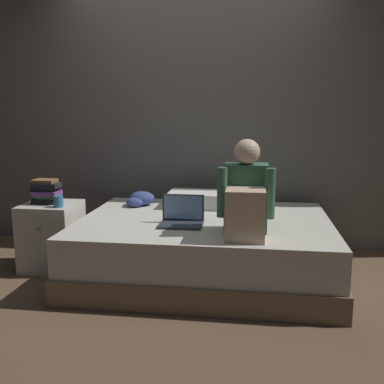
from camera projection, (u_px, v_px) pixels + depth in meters
The scene contains 10 objects.
ground_plane at pixel (174, 288), 3.33m from camera, with size 8.00×8.00×0.00m, color brown.
wall_back at pixel (195, 107), 4.25m from camera, with size 5.60×0.10×2.70m, color #605B56.
bed at pixel (205, 248), 3.55m from camera, with size 2.00×1.50×0.48m.
nightstand at pixel (52, 236), 3.73m from camera, with size 0.44×0.46×0.56m.
person_sitting at pixel (246, 199), 3.03m from camera, with size 0.39×0.44×0.66m.
laptop at pixel (182, 218), 3.31m from camera, with size 0.32×0.23×0.22m.
pillow at pixel (200, 199), 3.95m from camera, with size 0.56×0.36×0.13m, color silver.
book_stack at pixel (46, 192), 3.67m from camera, with size 0.23×0.17×0.20m.
mug at pixel (58, 202), 3.54m from camera, with size 0.08×0.08×0.09m, color teal.
clothes_pile at pixel (140, 199), 3.98m from camera, with size 0.24×0.25×0.13m.
Camera 1 is at (0.57, -3.09, 1.32)m, focal length 41.36 mm.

